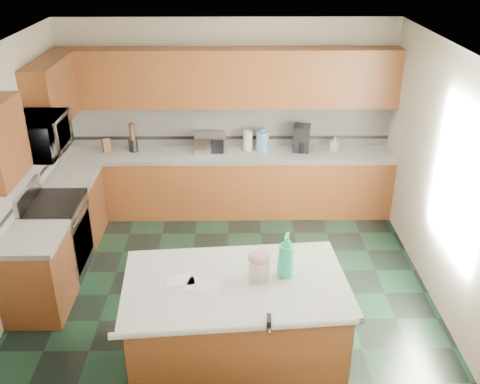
{
  "coord_description": "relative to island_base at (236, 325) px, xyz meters",
  "views": [
    {
      "loc": [
        0.09,
        -4.93,
        3.72
      ],
      "look_at": [
        0.15,
        0.35,
        1.12
      ],
      "focal_mm": 40.0,
      "sensor_mm": 36.0,
      "label": 1
    }
  ],
  "objects": [
    {
      "name": "soap_bottle_back",
      "position": [
        1.4,
        3.09,
        0.59
      ],
      "size": [
        0.13,
        0.13,
        0.2
      ],
      "primitive_type": "imported",
      "rotation": [
        0.0,
        0.0,
        0.83
      ],
      "color": "white",
      "rests_on": "back_countertop"
    },
    {
      "name": "paper_sheet_a",
      "position": [
        -0.28,
        -0.07,
        0.49
      ],
      "size": [
        0.36,
        0.3,
        0.0
      ],
      "primitive_type": "cube",
      "rotation": [
        0.0,
        0.0,
        -0.28
      ],
      "color": "white",
      "rests_on": "island_top"
    },
    {
      "name": "range_backguard",
      "position": [
        -2.36,
        1.54,
        0.59
      ],
      "size": [
        0.06,
        0.76,
        0.18
      ],
      "primitive_type": "cube",
      "color": "#B7B7BC",
      "rests_on": "range_body"
    },
    {
      "name": "soap_back_cap",
      "position": [
        1.4,
        3.09,
        0.71
      ],
      "size": [
        0.02,
        0.02,
        0.03
      ],
      "primitive_type": "cylinder",
      "color": "red",
      "rests_on": "soap_bottle_back"
    },
    {
      "name": "range_body",
      "position": [
        -2.1,
        1.54,
        0.01
      ],
      "size": [
        0.6,
        0.76,
        0.88
      ],
      "primitive_type": "cube",
      "color": "#B7B7BC",
      "rests_on": "ground"
    },
    {
      "name": "knife_block",
      "position": [
        -1.79,
        3.09,
        0.58
      ],
      "size": [
        0.15,
        0.17,
        0.21
      ],
      "primitive_type": "cube",
      "rotation": [
        -0.31,
        0.0,
        0.43
      ],
      "color": "#472814",
      "rests_on": "back_countertop"
    },
    {
      "name": "treat_jar_lid",
      "position": [
        0.21,
        0.05,
        0.71
      ],
      "size": [
        0.2,
        0.2,
        0.12
      ],
      "primitive_type": "ellipsoid",
      "color": "#D19BA0",
      "rests_on": "treat_jar"
    },
    {
      "name": "left_upper_cab_rear",
      "position": [
        -2.23,
        2.46,
        1.51
      ],
      "size": [
        0.33,
        1.09,
        0.78
      ],
      "primitive_type": "cube",
      "color": "black",
      "rests_on": "wall_left"
    },
    {
      "name": "toaster_oven",
      "position": [
        -0.35,
        3.09,
        0.61
      ],
      "size": [
        0.45,
        0.33,
        0.25
      ],
      "primitive_type": "cube",
      "rotation": [
        0.0,
        0.0,
        0.08
      ],
      "color": "#B7B7BC",
      "rests_on": "back_countertop"
    },
    {
      "name": "treat_jar_knob_end_l",
      "position": [
        0.17,
        0.05,
        0.75
      ],
      "size": [
        0.03,
        0.03,
        0.03
      ],
      "primitive_type": "sphere",
      "color": "tan",
      "rests_on": "treat_jar_lid"
    },
    {
      "name": "left_counter_rear",
      "position": [
        -2.1,
        2.33,
        0.46
      ],
      "size": [
        0.64,
        0.82,
        0.06
      ],
      "primitive_type": "cube",
      "color": "white",
      "rests_on": "left_base_cab_rear"
    },
    {
      "name": "paper_towel",
      "position": [
        0.18,
        3.14,
        0.63
      ],
      "size": [
        0.13,
        0.13,
        0.29
      ],
      "primitive_type": "cylinder",
      "color": "white",
      "rests_on": "back_countertop"
    },
    {
      "name": "toaster_oven_door",
      "position": [
        -0.35,
        2.95,
        0.61
      ],
      "size": [
        0.39,
        0.01,
        0.21
      ],
      "primitive_type": "cube",
      "color": "black",
      "rests_on": "toaster_oven"
    },
    {
      "name": "window_light_proxy",
      "position": [
        2.19,
        0.84,
        1.07
      ],
      "size": [
        0.02,
        1.4,
        1.1
      ],
      "primitive_type": "cube",
      "color": "white",
      "rests_on": "wall_right"
    },
    {
      "name": "water_jug",
      "position": [
        0.39,
        3.1,
        0.63
      ],
      "size": [
        0.18,
        0.18,
        0.29
      ],
      "primitive_type": "cylinder",
      "color": "#649ECE",
      "rests_on": "back_countertop"
    },
    {
      "name": "treat_jar_knob_end_r",
      "position": [
        0.24,
        0.05,
        0.75
      ],
      "size": [
        0.03,
        0.03,
        0.03
      ],
      "primitive_type": "sphere",
      "color": "tan",
      "rests_on": "treat_jar_lid"
    },
    {
      "name": "floor",
      "position": [
        -0.1,
        1.04,
        -0.43
      ],
      "size": [
        4.6,
        4.6,
        0.0
      ],
      "primitive_type": "plane",
      "color": "black",
      "rests_on": "ground"
    },
    {
      "name": "coffee_maker",
      "position": [
        0.94,
        3.12,
        0.68
      ],
      "size": [
        0.26,
        0.28,
        0.37
      ],
      "primitive_type": "cube",
      "rotation": [
        0.0,
        0.0,
        -0.19
      ],
      "color": "black",
      "rests_on": "back_countertop"
    },
    {
      "name": "island_bullnose",
      "position": [
        0.0,
        -0.59,
        0.46
      ],
      "size": [
        1.98,
        0.22,
        0.06
      ],
      "primitive_type": "cylinder",
      "rotation": [
        0.0,
        1.57,
        0.08
      ],
      "color": "white",
      "rests_on": "island_base"
    },
    {
      "name": "paper_towel_base",
      "position": [
        0.18,
        3.14,
        0.5
      ],
      "size": [
        0.19,
        0.19,
        0.01
      ],
      "primitive_type": "cylinder",
      "color": "#B7B7BC",
      "rests_on": "back_countertop"
    },
    {
      "name": "utensil_bundle",
      "position": [
        -1.42,
        3.12,
        0.77
      ],
      "size": [
        0.08,
        0.08,
        0.24
      ],
      "primitive_type": "cylinder",
      "color": "#472814",
      "rests_on": "utensil_crock"
    },
    {
      "name": "wall_back",
      "position": [
        -0.1,
        3.36,
        0.92
      ],
      "size": [
        4.6,
        0.04,
        2.7
      ],
      "primitive_type": "cube",
      "color": "beige",
      "rests_on": "ground"
    },
    {
      "name": "back_countertop",
      "position": [
        -0.1,
        3.04,
        0.46
      ],
      "size": [
        4.6,
        0.64,
        0.06
      ],
      "primitive_type": "cube",
      "color": "white",
      "rests_on": "back_base_cab"
    },
    {
      "name": "clamp_handle",
      "position": [
        0.26,
        -0.64,
        0.48
      ],
      "size": [
        0.02,
        0.08,
        0.02
      ],
      "primitive_type": "cylinder",
      "rotation": [
        1.57,
        0.0,
        0.0
      ],
      "color": "black",
      "rests_on": "island_top"
    },
    {
      "name": "island_base",
      "position": [
        0.0,
        0.0,
        0.0
      ],
      "size": [
        1.96,
        1.22,
        0.86
      ],
      "primitive_type": "cube",
      "rotation": [
        0.0,
        0.0,
        0.08
      ],
      "color": "black",
      "rests_on": "ground"
    },
    {
      "name": "left_accent_band",
      "position": [
        -2.38,
        1.59,
        0.61
      ],
      "size": [
        0.01,
        2.3,
        0.05
      ],
      "primitive_type": "cube",
      "color": "black",
      "rests_on": "wall_left"
    },
    {
      "name": "treat_jar_knob",
      "position": [
        0.21,
        0.05,
        0.75
      ],
      "size": [
        0.06,
        0.02,
        0.02
      ],
      "primitive_type": "cylinder",
      "rotation": [
        0.0,
        1.57,
        0.0
      ],
      "color": "tan",
      "rests_on": "treat_jar_lid"
    },
    {
      "name": "back_upper_cab",
      "position": [
        -0.1,
        3.17,
        1.51
      ],
      "size": [
        4.6,
        0.33,
        0.78
      ],
      "primitive_type": "cube",
      "color": "black",
      "rests_on": "wall_back"
    },
    {
      "name": "microwave",
      "position": [
        -2.1,
        1.54,
        1.3
      ],
      "size": [
        0.5,
        0.73,
        0.41
      ],
      "primitive_type": "imported",
      "rotation": [
        0.0,
        0.0,
        1.57
      ],
      "color": "#B7B7BC",
      "rests_on": "wall_left"
    },
    {
      "name": "utensil_crock",
      "position": [
        -1.42,
        3.12,
        0.57
      ],
      "size": [
        0.13,
        0.13,
        0.16
      ],
      "primitive_type": "cylinder",
      "color": "black",
      "rests_on": "back_countertop"
    },
    {
      "name": "range_oven_door",
      "position": [
        -1.81,
        1.54,
        -0.03
      ],
      "size": [
        0.02,
        0.68,
        0.55
      ],
      "primitive_type": "cube",
      "color": "black",
      "rests_on": "range_body"
    },
    {
      "name": "back_base_cab",
      "position": [
        -0.1,
        3.04,
        0.0
      ],
      "size": [
        4.6,
        0.6,
        0.86
      ],
      "primitive_type": "cube",
      "color": "black",
      "rests_on": "ground"
    },
    {
      "name": "wall_front",
      "position": [
        -0.1,
        -1.28,
        0.92
      ],
      "size": [
        4.6,
        0.04,
        2.7
      ],
      "primitive_type": "cube",
      "color": "beige",
      "rests_on": "ground"
    },
    {
      "name": "treat_jar",
      "position": [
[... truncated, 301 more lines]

